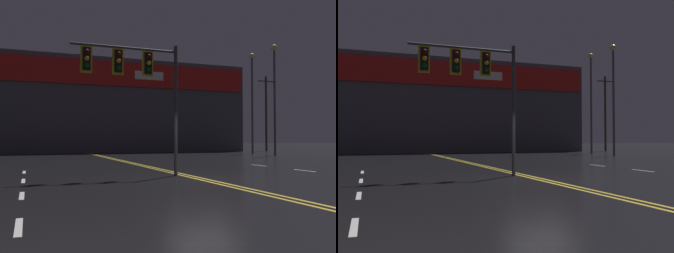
# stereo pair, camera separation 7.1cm
# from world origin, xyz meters

# --- Properties ---
(ground_plane) EXTENTS (200.00, 200.00, 0.00)m
(ground_plane) POSITION_xyz_m (0.00, 0.00, 0.00)
(ground_plane) COLOR black
(road_markings) EXTENTS (17.77, 60.00, 0.01)m
(road_markings) POSITION_xyz_m (1.35, -1.77, 0.00)
(road_markings) COLOR gold
(road_markings) RESTS_ON ground
(traffic_signal_median) EXTENTS (4.16, 0.36, 5.14)m
(traffic_signal_median) POSITION_xyz_m (-2.19, 1.65, 4.00)
(traffic_signal_median) COLOR #38383D
(traffic_signal_median) RESTS_ON ground
(streetlight_near_left) EXTENTS (0.56, 0.56, 9.87)m
(streetlight_near_left) POSITION_xyz_m (14.58, 15.52, 6.26)
(streetlight_near_left) COLOR #59595E
(streetlight_near_left) RESTS_ON ground
(streetlight_near_right) EXTENTS (0.56, 0.56, 10.16)m
(streetlight_near_right) POSITION_xyz_m (15.32, 20.18, 6.42)
(streetlight_near_right) COLOR #59595E
(streetlight_near_right) RESTS_ON ground
(building_backdrop) EXTENTS (36.15, 10.23, 10.04)m
(building_backdrop) POSITION_xyz_m (0.00, 31.34, 5.04)
(building_backdrop) COLOR #4C4C51
(building_backdrop) RESTS_ON ground
(utility_pole_row) EXTENTS (44.44, 0.26, 10.14)m
(utility_pole_row) POSITION_xyz_m (-0.57, 26.68, 5.07)
(utility_pole_row) COLOR #4C3828
(utility_pole_row) RESTS_ON ground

